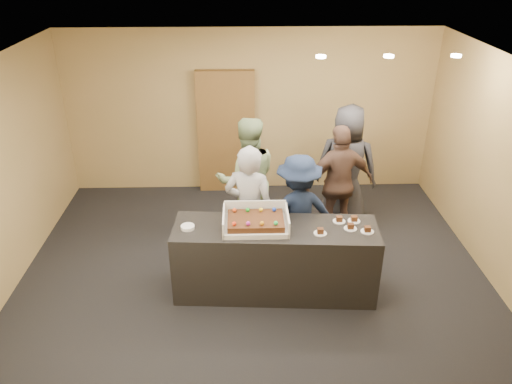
# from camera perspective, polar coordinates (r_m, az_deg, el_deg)

# --- Properties ---
(room) EXTENTS (6.04, 6.00, 2.70)m
(room) POSITION_cam_1_polar(r_m,az_deg,el_deg) (5.96, -0.26, 1.64)
(room) COLOR black
(room) RESTS_ON ground
(serving_counter) EXTENTS (2.44, 0.85, 0.90)m
(serving_counter) POSITION_cam_1_polar(r_m,az_deg,el_deg) (6.07, 2.18, -7.72)
(serving_counter) COLOR black
(serving_counter) RESTS_ON floor
(storage_cabinet) EXTENTS (0.94, 0.15, 2.06)m
(storage_cabinet) POSITION_cam_1_polar(r_m,az_deg,el_deg) (8.31, -3.42, 6.78)
(storage_cabinet) COLOR brown
(storage_cabinet) RESTS_ON floor
(cake_box) EXTENTS (0.75, 0.52, 0.22)m
(cake_box) POSITION_cam_1_polar(r_m,az_deg,el_deg) (5.81, -0.05, -3.57)
(cake_box) COLOR white
(cake_box) RESTS_ON serving_counter
(sheet_cake) EXTENTS (0.65, 0.44, 0.12)m
(sheet_cake) POSITION_cam_1_polar(r_m,az_deg,el_deg) (5.76, -0.05, -3.29)
(sheet_cake) COLOR #3A180D
(sheet_cake) RESTS_ON cake_box
(plate_stack) EXTENTS (0.16, 0.16, 0.04)m
(plate_stack) POSITION_cam_1_polar(r_m,az_deg,el_deg) (5.84, -7.82, -3.99)
(plate_stack) COLOR white
(plate_stack) RESTS_ON serving_counter
(slice_a) EXTENTS (0.15, 0.15, 0.07)m
(slice_a) POSITION_cam_1_polar(r_m,az_deg,el_deg) (5.74, 7.36, -4.54)
(slice_a) COLOR white
(slice_a) RESTS_ON serving_counter
(slice_b) EXTENTS (0.15, 0.15, 0.07)m
(slice_b) POSITION_cam_1_polar(r_m,az_deg,el_deg) (6.01, 9.48, -3.15)
(slice_b) COLOR white
(slice_b) RESTS_ON serving_counter
(slice_c) EXTENTS (0.15, 0.15, 0.07)m
(slice_c) POSITION_cam_1_polar(r_m,az_deg,el_deg) (5.88, 10.75, -3.95)
(slice_c) COLOR white
(slice_c) RESTS_ON serving_counter
(slice_d) EXTENTS (0.15, 0.15, 0.07)m
(slice_d) POSITION_cam_1_polar(r_m,az_deg,el_deg) (6.04, 11.14, -3.10)
(slice_d) COLOR white
(slice_d) RESTS_ON serving_counter
(slice_e) EXTENTS (0.15, 0.15, 0.07)m
(slice_e) POSITION_cam_1_polar(r_m,az_deg,el_deg) (5.87, 12.61, -4.26)
(slice_e) COLOR white
(slice_e) RESTS_ON serving_counter
(person_server_grey) EXTENTS (0.73, 0.59, 1.75)m
(person_server_grey) POSITION_cam_1_polar(r_m,az_deg,el_deg) (6.21, -0.75, -2.19)
(person_server_grey) COLOR #9F9FA4
(person_server_grey) RESTS_ON floor
(person_sage_man) EXTENTS (0.97, 0.81, 1.81)m
(person_sage_man) POSITION_cam_1_polar(r_m,az_deg,el_deg) (6.93, -1.00, 1.38)
(person_sage_man) COLOR #8BA473
(person_sage_man) RESTS_ON floor
(person_navy_man) EXTENTS (1.11, 0.76, 1.57)m
(person_navy_man) POSITION_cam_1_polar(r_m,az_deg,el_deg) (6.38, 4.80, -2.38)
(person_navy_man) COLOR #15203A
(person_navy_man) RESTS_ON floor
(person_brown_extra) EXTENTS (1.07, 0.64, 1.70)m
(person_brown_extra) POSITION_cam_1_polar(r_m,az_deg,el_deg) (7.05, 9.48, 0.98)
(person_brown_extra) COLOR brown
(person_brown_extra) RESTS_ON floor
(person_dark_suit) EXTENTS (1.03, 0.83, 1.84)m
(person_dark_suit) POSITION_cam_1_polar(r_m,az_deg,el_deg) (7.43, 10.27, 2.90)
(person_dark_suit) COLOR #29292E
(person_dark_suit) RESTS_ON floor
(ceiling_spotlights) EXTENTS (1.72, 0.12, 0.03)m
(ceiling_spotlights) POSITION_cam_1_polar(r_m,az_deg,el_deg) (6.25, 14.93, 14.77)
(ceiling_spotlights) COLOR #FFEAC6
(ceiling_spotlights) RESTS_ON ceiling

